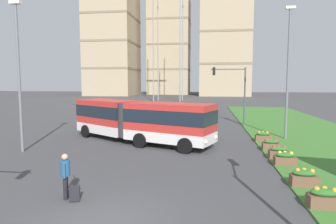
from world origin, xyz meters
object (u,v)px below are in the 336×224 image
(apartment_tower_west, at_px, (112,32))
(flower_planter_2, at_px, (285,158))
(pedestrian_crossing, at_px, (65,173))
(traffic_light_far_right, at_px, (234,86))
(flower_planter_0, at_px, (325,198))
(flower_planter_3, at_px, (279,152))
(car_navy_sedan, at_px, (113,120))
(flower_planter_1, at_px, (304,177))
(apartment_tower_centre, at_px, (225,20))
(apartment_tower_westcentre, at_px, (170,47))
(flower_planter_4, at_px, (271,144))
(streetlight_median, at_px, (288,68))
(articulated_bus, at_px, (138,120))
(flower_planter_5, at_px, (263,136))
(rolling_suitcase, at_px, (75,193))
(streetlight_left, at_px, (19,71))

(apartment_tower_west, bearing_deg, flower_planter_2, -65.99)
(pedestrian_crossing, relative_size, traffic_light_far_right, 0.29)
(flower_planter_0, bearing_deg, flower_planter_3, 90.00)
(car_navy_sedan, xyz_separation_m, flower_planter_1, (13.35, -14.97, -0.33))
(flower_planter_0, relative_size, traffic_light_far_right, 0.18)
(apartment_tower_west, bearing_deg, apartment_tower_centre, 2.41)
(flower_planter_3, distance_m, apartment_tower_westcentre, 97.08)
(flower_planter_4, distance_m, apartment_tower_centre, 85.50)
(streetlight_median, distance_m, apartment_tower_westcentre, 90.69)
(flower_planter_4, bearing_deg, streetlight_median, 65.22)
(flower_planter_2, relative_size, flower_planter_3, 1.00)
(flower_planter_1, height_order, streetlight_median, streetlight_median)
(articulated_bus, xyz_separation_m, flower_planter_4, (9.18, -1.63, -1.23))
(articulated_bus, xyz_separation_m, flower_planter_1, (9.18, -8.24, -1.23))
(flower_planter_4, relative_size, apartment_tower_centre, 0.02)
(pedestrian_crossing, relative_size, apartment_tower_west, 0.04)
(flower_planter_3, relative_size, flower_planter_5, 1.00)
(traffic_light_far_right, bearing_deg, apartment_tower_west, 117.39)
(rolling_suitcase, relative_size, apartment_tower_centre, 0.02)
(rolling_suitcase, distance_m, streetlight_left, 10.92)
(streetlight_left, bearing_deg, articulated_bus, 30.99)
(flower_planter_0, xyz_separation_m, flower_planter_1, (0.00, 2.20, 0.00))
(apartment_tower_centre, bearing_deg, car_navy_sedan, -101.08)
(articulated_bus, bearing_deg, streetlight_left, -149.01)
(pedestrian_crossing, relative_size, flower_planter_1, 1.58)
(car_navy_sedan, xyz_separation_m, flower_planter_3, (13.35, -10.46, -0.33))
(apartment_tower_west, bearing_deg, flower_planter_1, -66.76)
(apartment_tower_west, bearing_deg, traffic_light_far_right, -62.61)
(flower_planter_0, xyz_separation_m, apartment_tower_west, (-37.31, 89.08, 21.42))
(streetlight_left, distance_m, streetlight_median, 18.86)
(streetlight_left, bearing_deg, apartment_tower_centre, 78.68)
(flower_planter_4, xyz_separation_m, streetlight_left, (-15.81, -2.35, 4.71))
(flower_planter_3, height_order, apartment_tower_west, apartment_tower_west)
(car_navy_sedan, relative_size, flower_planter_1, 4.04)
(pedestrian_crossing, bearing_deg, flower_planter_4, 44.25)
(flower_planter_2, bearing_deg, car_navy_sedan, 138.40)
(flower_planter_3, relative_size, apartment_tower_west, 0.03)
(apartment_tower_westcentre, bearing_deg, flower_planter_4, -78.35)
(flower_planter_3, bearing_deg, traffic_light_far_right, 96.54)
(flower_planter_5, bearing_deg, flower_planter_2, -90.00)
(articulated_bus, height_order, apartment_tower_centre, apartment_tower_centre)
(streetlight_left, bearing_deg, flower_planter_3, 0.94)
(apartment_tower_west, distance_m, apartment_tower_centre, 38.52)
(apartment_tower_west, bearing_deg, streetlight_median, -62.76)
(car_navy_sedan, relative_size, flower_planter_0, 4.04)
(traffic_light_far_right, xyz_separation_m, apartment_tower_west, (-35.79, 69.08, 17.77))
(pedestrian_crossing, relative_size, streetlight_left, 0.19)
(articulated_bus, xyz_separation_m, apartment_tower_west, (-28.12, 78.64, 20.19))
(flower_planter_2, xyz_separation_m, flower_planter_5, (0.00, 6.38, 0.00))
(flower_planter_5, relative_size, apartment_tower_westcentre, 0.03)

